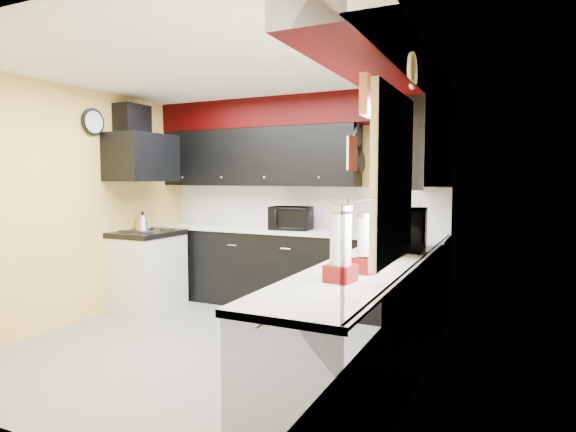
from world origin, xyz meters
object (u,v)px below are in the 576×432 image
at_px(toaster_oven, 291,218).
at_px(utensil_crock, 345,226).
at_px(kettle, 143,222).
at_px(microwave, 400,229).
at_px(knife_block, 380,223).

bearing_deg(toaster_oven, utensil_crock, -1.36).
height_order(toaster_oven, kettle, toaster_oven).
bearing_deg(microwave, kettle, 75.39).
distance_m(toaster_oven, knife_block, 1.06).
xyz_separation_m(utensil_crock, knife_block, (0.41, -0.01, 0.05)).
bearing_deg(kettle, toaster_oven, 18.20).
relative_size(microwave, utensil_crock, 4.51).
xyz_separation_m(toaster_oven, knife_block, (1.06, 0.04, -0.01)).
distance_m(knife_block, kettle, 2.85).
height_order(microwave, knife_block, microwave).
distance_m(microwave, kettle, 3.25).
relative_size(toaster_oven, kettle, 2.43).
height_order(utensil_crock, kettle, kettle).
distance_m(toaster_oven, utensil_crock, 0.65).
bearing_deg(kettle, utensil_crock, 14.69).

